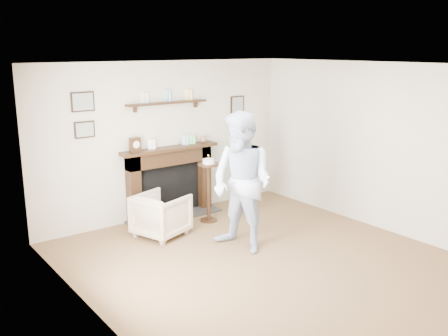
{
  "coord_description": "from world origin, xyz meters",
  "views": [
    {
      "loc": [
        -4.01,
        -4.38,
        2.7
      ],
      "look_at": [
        -0.03,
        0.9,
        1.1
      ],
      "focal_mm": 40.0,
      "sensor_mm": 36.0,
      "label": 1
    }
  ],
  "objects": [
    {
      "name": "room_shell",
      "position": [
        -0.0,
        0.69,
        1.62
      ],
      "size": [
        4.54,
        5.02,
        2.52
      ],
      "color": "beige",
      "rests_on": "ground"
    },
    {
      "name": "woman",
      "position": [
        1.12,
        1.8,
        0.0
      ],
      "size": [
        0.53,
        0.64,
        1.49
      ],
      "primitive_type": "imported",
      "rotation": [
        0.0,
        0.0,
        1.21
      ],
      "color": "teal",
      "rests_on": "ground"
    },
    {
      "name": "armchair",
      "position": [
        -0.58,
        1.71,
        0.0
      ],
      "size": [
        0.87,
        0.86,
        0.63
      ],
      "primitive_type": "imported",
      "rotation": [
        0.0,
        0.0,
        1.9
      ],
      "color": "#C2AA90",
      "rests_on": "ground"
    },
    {
      "name": "man",
      "position": [
        0.04,
        0.59,
        0.0
      ],
      "size": [
        0.89,
        1.05,
        1.89
      ],
      "primitive_type": "imported",
      "rotation": [
        0.0,
        0.0,
        -1.37
      ],
      "color": "#A3ADCC",
      "rests_on": "ground"
    },
    {
      "name": "ground",
      "position": [
        0.0,
        0.0,
        0.0
      ],
      "size": [
        5.0,
        5.0,
        0.0
      ],
      "primitive_type": "plane",
      "color": "brown",
      "rests_on": "ground"
    },
    {
      "name": "pedestal_table",
      "position": [
        0.34,
        1.8,
        0.66
      ],
      "size": [
        0.34,
        0.34,
        1.08
      ],
      "color": "black",
      "rests_on": "ground"
    }
  ]
}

